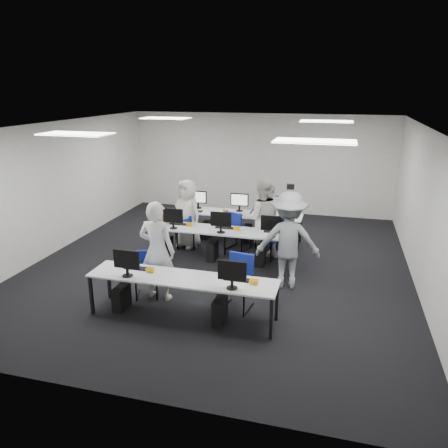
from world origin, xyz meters
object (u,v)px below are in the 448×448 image
(chair_2, at_px, (187,236))
(student_3, at_px, (268,218))
(chair_1, at_px, (237,292))
(student_2, at_px, (187,214))
(student_0, at_px, (157,251))
(chair_6, at_px, (238,237))
(desk_mid, at_px, (223,232))
(student_1, at_px, (261,218))
(chair_7, at_px, (282,241))
(desk_front, at_px, (182,280))
(chair_4, at_px, (268,246))
(chair_0, at_px, (147,282))
(chair_5, at_px, (186,236))
(chair_3, at_px, (233,240))
(photographer, at_px, (288,241))

(chair_2, xyz_separation_m, student_3, (1.96, 0.06, 0.59))
(chair_1, height_order, student_2, student_2)
(student_0, bearing_deg, chair_6, -103.07)
(chair_6, bearing_deg, chair_2, -151.79)
(desk_mid, xyz_separation_m, student_1, (0.76, 0.52, 0.23))
(chair_7, bearing_deg, chair_6, 159.89)
(chair_7, bearing_deg, desk_front, -128.99)
(chair_4, bearing_deg, chair_7, 68.93)
(chair_2, height_order, student_2, student_2)
(chair_0, bearing_deg, chair_4, 32.65)
(chair_5, distance_m, student_3, 2.10)
(chair_2, height_order, student_1, student_1)
(chair_2, relative_size, student_2, 0.54)
(chair_0, distance_m, chair_1, 1.75)
(chair_0, height_order, chair_3, chair_3)
(chair_3, height_order, chair_4, chair_3)
(desk_front, bearing_deg, chair_7, 70.55)
(chair_4, xyz_separation_m, chair_6, (-0.78, 0.36, 0.03))
(chair_3, bearing_deg, chair_6, 51.45)
(chair_3, bearing_deg, student_0, -121.56)
(student_3, bearing_deg, chair_2, -157.57)
(desk_front, relative_size, student_1, 1.75)
(chair_2, distance_m, chair_7, 2.29)
(chair_7, height_order, student_3, student_3)
(desk_front, height_order, student_2, student_2)
(photographer, bearing_deg, chair_7, -86.69)
(student_2, xyz_separation_m, photographer, (2.62, -1.62, 0.12))
(chair_1, height_order, chair_3, chair_1)
(chair_6, bearing_deg, photographer, -31.27)
(chair_6, relative_size, chair_7, 0.99)
(chair_1, bearing_deg, photographer, 65.29)
(chair_1, height_order, student_1, student_1)
(student_2, bearing_deg, chair_4, 18.00)
(chair_1, relative_size, photographer, 0.51)
(chair_4, bearing_deg, chair_0, -110.49)
(student_0, relative_size, student_2, 1.11)
(student_2, bearing_deg, student_1, 19.34)
(chair_4, xyz_separation_m, photographer, (0.61, -1.39, 0.68))
(chair_2, bearing_deg, chair_0, -96.47)
(chair_2, xyz_separation_m, student_0, (0.40, -2.68, 0.64))
(desk_mid, distance_m, chair_5, 1.40)
(student_0, xyz_separation_m, student_1, (1.44, 2.55, -0.01))
(chair_7, distance_m, student_2, 2.34)
(chair_7, bearing_deg, chair_1, -117.18)
(chair_4, distance_m, chair_5, 2.08)
(chair_5, relative_size, photographer, 0.43)
(chair_7, relative_size, student_2, 0.58)
(chair_7, xyz_separation_m, photographer, (0.34, -1.74, 0.64))
(desk_mid, height_order, student_2, student_2)
(chair_2, bearing_deg, chair_7, -5.79)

